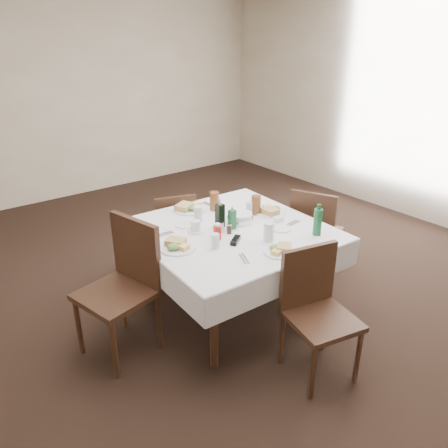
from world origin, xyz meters
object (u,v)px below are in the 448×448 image
chair_south (315,304)px  water_s (269,232)px  water_e (249,208)px  oil_cruet_dark (220,214)px  chair_west (126,279)px  green_bottle (318,221)px  bread_basket (240,217)px  coffee_mug (196,227)px  dining_table (230,237)px  ketchup_bottle (217,232)px  chair_north (175,227)px  water_w (215,241)px  water_n (198,214)px  chair_east (314,228)px  oil_cruet_green (232,219)px

chair_south → water_s: 0.65m
water_e → oil_cruet_dark: 0.37m
chair_west → green_bottle: size_ratio=3.99×
bread_basket → coffee_mug: 0.42m
dining_table → ketchup_bottle: size_ratio=11.41×
dining_table → bread_basket: size_ratio=6.72×
water_e → coffee_mug: size_ratio=0.87×
chair_north → coffee_mug: 0.83m
bread_basket → green_bottle: bearing=-61.8°
chair_north → water_w: water_w is taller
coffee_mug → chair_south: bearing=-75.6°
water_w → water_n: bearing=69.5°
water_n → oil_cruet_dark: oil_cruet_dark is taller
ketchup_bottle → water_e: bearing=23.7°
bread_basket → ketchup_bottle: size_ratio=1.70×
chair_south → ketchup_bottle: chair_south is taller
water_w → oil_cruet_dark: oil_cruet_dark is taller
water_s → water_e: (0.23, 0.49, -0.02)m
water_s → bread_basket: size_ratio=0.66×
chair_south → water_n: chair_south is taller
oil_cruet_dark → water_e: bearing=8.1°
chair_east → oil_cruet_dark: bearing=171.1°
water_e → water_w: (-0.63, -0.34, 0.00)m
ketchup_bottle → green_bottle: size_ratio=0.52×
water_s → oil_cruet_green: 0.35m
dining_table → bread_basket: 0.21m
coffee_mug → water_e: bearing=1.1°
chair_east → oil_cruet_green: 1.01m
green_bottle → chair_north: bearing=109.8°
chair_north → oil_cruet_green: 0.94m
coffee_mug → ketchup_bottle: bearing=-77.6°
dining_table → bread_basket: bearing=24.6°
water_s → green_bottle: 0.41m
chair_north → chair_south: bearing=-88.9°
bread_basket → oil_cruet_green: 0.18m
water_s → chair_east: bearing=17.8°
chair_south → chair_east: size_ratio=1.00×
oil_cruet_green → water_e: bearing=25.1°
ketchup_bottle → coffee_mug: size_ratio=1.03×
water_s → green_bottle: bearing=-22.7°
chair_east → chair_north: bearing=137.0°
dining_table → coffee_mug: 0.31m
oil_cruet_dark → green_bottle: bearing=-49.4°
oil_cruet_dark → water_w: bearing=-132.4°
water_e → oil_cruet_dark: oil_cruet_dark is taller
chair_west → water_e: 1.26m
water_s → bread_basket: bearing=81.2°
water_s → ketchup_bottle: bearing=139.3°
oil_cruet_dark → bread_basket: bearing=-5.2°
water_e → ketchup_bottle: (-0.53, -0.23, 0.01)m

